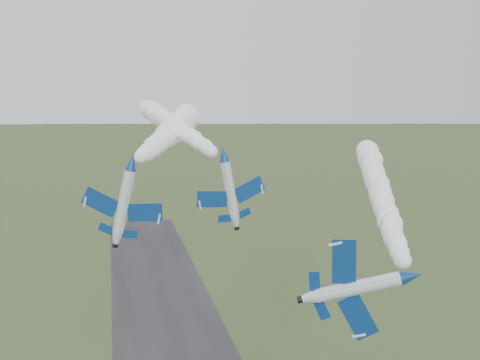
% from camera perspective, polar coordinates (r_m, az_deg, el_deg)
% --- Properties ---
extents(jet_lead, '(6.45, 11.39, 9.39)m').
position_cam_1_polar(jet_lead, '(52.05, 17.87, -9.77)').
color(jet_lead, silver).
extents(smoke_trail_jet_lead, '(30.42, 69.22, 4.68)m').
position_cam_1_polar(smoke_trail_jet_lead, '(89.42, 14.51, -0.44)').
color(smoke_trail_jet_lead, white).
extents(jet_pair_left, '(10.46, 12.51, 3.70)m').
position_cam_1_polar(jet_pair_left, '(69.71, -11.47, 1.88)').
color(jet_pair_left, silver).
extents(smoke_trail_jet_pair_left, '(21.54, 60.72, 5.93)m').
position_cam_1_polar(smoke_trail_jet_pair_left, '(102.15, -7.40, 5.08)').
color(smoke_trail_jet_pair_left, white).
extents(jet_pair_right, '(9.92, 11.96, 3.29)m').
position_cam_1_polar(jet_pair_right, '(72.74, -1.76, 2.78)').
color(jet_pair_right, silver).
extents(smoke_trail_jet_pair_right, '(12.88, 68.21, 4.67)m').
position_cam_1_polar(smoke_trail_jet_pair_right, '(108.51, -7.38, 5.97)').
color(smoke_trail_jet_pair_right, white).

